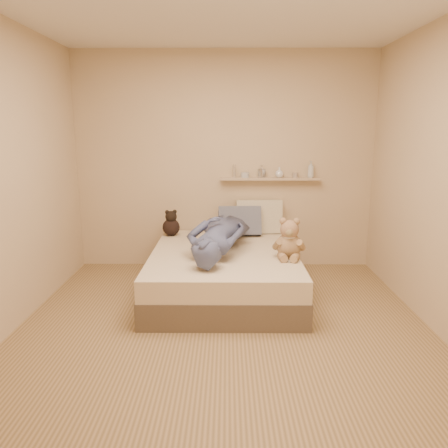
{
  "coord_description": "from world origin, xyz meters",
  "views": [
    {
      "loc": [
        0.03,
        -3.43,
        1.7
      ],
      "look_at": [
        0.0,
        0.65,
        0.8
      ],
      "focal_mm": 35.0,
      "sensor_mm": 36.0,
      "label": 1
    }
  ],
  "objects_px": {
    "pillow_cream": "(259,216)",
    "pillow_grey": "(240,221)",
    "bed": "(224,272)",
    "game_console": "(207,252)",
    "teddy_bear": "(289,242)",
    "wall_shelf": "(270,179)",
    "person": "(219,233)",
    "dark_plush": "(171,225)"
  },
  "relations": [
    {
      "from": "pillow_cream",
      "to": "pillow_grey",
      "type": "bearing_deg",
      "value": -149.29
    },
    {
      "from": "bed",
      "to": "game_console",
      "type": "distance_m",
      "value": 0.64
    },
    {
      "from": "game_console",
      "to": "pillow_grey",
      "type": "xyz_separation_m",
      "value": [
        0.34,
        1.19,
        0.03
      ]
    },
    {
      "from": "teddy_bear",
      "to": "wall_shelf",
      "type": "height_order",
      "value": "wall_shelf"
    },
    {
      "from": "game_console",
      "to": "pillow_grey",
      "type": "bearing_deg",
      "value": 74.19
    },
    {
      "from": "pillow_cream",
      "to": "wall_shelf",
      "type": "relative_size",
      "value": 0.46
    },
    {
      "from": "teddy_bear",
      "to": "person",
      "type": "xyz_separation_m",
      "value": [
        -0.68,
        0.28,
        0.02
      ]
    },
    {
      "from": "game_console",
      "to": "person",
      "type": "xyz_separation_m",
      "value": [
        0.11,
        0.54,
        0.05
      ]
    },
    {
      "from": "person",
      "to": "wall_shelf",
      "type": "bearing_deg",
      "value": -114.28
    },
    {
      "from": "teddy_bear",
      "to": "person",
      "type": "height_order",
      "value": "teddy_bear"
    },
    {
      "from": "bed",
      "to": "wall_shelf",
      "type": "distance_m",
      "value": 1.38
    },
    {
      "from": "pillow_cream",
      "to": "pillow_grey",
      "type": "xyz_separation_m",
      "value": [
        -0.24,
        -0.14,
        -0.03
      ]
    },
    {
      "from": "game_console",
      "to": "pillow_grey",
      "type": "height_order",
      "value": "pillow_grey"
    },
    {
      "from": "teddy_bear",
      "to": "dark_plush",
      "type": "xyz_separation_m",
      "value": [
        -1.27,
        0.91,
        -0.03
      ]
    },
    {
      "from": "dark_plush",
      "to": "person",
      "type": "relative_size",
      "value": 0.2
    },
    {
      "from": "dark_plush",
      "to": "person",
      "type": "xyz_separation_m",
      "value": [
        0.58,
        -0.63,
        0.05
      ]
    },
    {
      "from": "wall_shelf",
      "to": "bed",
      "type": "bearing_deg",
      "value": -121.18
    },
    {
      "from": "bed",
      "to": "game_console",
      "type": "bearing_deg",
      "value": -107.47
    },
    {
      "from": "game_console",
      "to": "dark_plush",
      "type": "xyz_separation_m",
      "value": [
        -0.47,
        1.16,
        -0.0
      ]
    },
    {
      "from": "bed",
      "to": "pillow_grey",
      "type": "distance_m",
      "value": 0.82
    },
    {
      "from": "teddy_bear",
      "to": "person",
      "type": "bearing_deg",
      "value": 157.4
    },
    {
      "from": "pillow_grey",
      "to": "teddy_bear",
      "type": "bearing_deg",
      "value": -64.07
    },
    {
      "from": "teddy_bear",
      "to": "person",
      "type": "relative_size",
      "value": 0.26
    },
    {
      "from": "teddy_bear",
      "to": "pillow_grey",
      "type": "relative_size",
      "value": 0.82
    },
    {
      "from": "person",
      "to": "bed",
      "type": "bearing_deg",
      "value": 151.43
    },
    {
      "from": "teddy_bear",
      "to": "wall_shelf",
      "type": "relative_size",
      "value": 0.34
    },
    {
      "from": "game_console",
      "to": "pillow_cream",
      "type": "distance_m",
      "value": 1.45
    },
    {
      "from": "bed",
      "to": "pillow_grey",
      "type": "xyz_separation_m",
      "value": [
        0.18,
        0.69,
        0.4
      ]
    },
    {
      "from": "dark_plush",
      "to": "game_console",
      "type": "bearing_deg",
      "value": -67.82
    },
    {
      "from": "bed",
      "to": "person",
      "type": "height_order",
      "value": "person"
    },
    {
      "from": "pillow_cream",
      "to": "pillow_grey",
      "type": "height_order",
      "value": "pillow_cream"
    },
    {
      "from": "pillow_cream",
      "to": "wall_shelf",
      "type": "bearing_deg",
      "value": 30.39
    },
    {
      "from": "pillow_cream",
      "to": "wall_shelf",
      "type": "distance_m",
      "value": 0.48
    },
    {
      "from": "teddy_bear",
      "to": "pillow_grey",
      "type": "xyz_separation_m",
      "value": [
        -0.45,
        0.93,
        0.0
      ]
    },
    {
      "from": "dark_plush",
      "to": "wall_shelf",
      "type": "bearing_deg",
      "value": 11.63
    },
    {
      "from": "game_console",
      "to": "teddy_bear",
      "type": "xyz_separation_m",
      "value": [
        0.79,
        0.25,
        0.03
      ]
    },
    {
      "from": "game_console",
      "to": "teddy_bear",
      "type": "relative_size",
      "value": 0.41
    },
    {
      "from": "teddy_bear",
      "to": "dark_plush",
      "type": "height_order",
      "value": "teddy_bear"
    },
    {
      "from": "dark_plush",
      "to": "pillow_cream",
      "type": "height_order",
      "value": "pillow_cream"
    },
    {
      "from": "person",
      "to": "dark_plush",
      "type": "bearing_deg",
      "value": -36.76
    },
    {
      "from": "dark_plush",
      "to": "person",
      "type": "distance_m",
      "value": 0.86
    },
    {
      "from": "bed",
      "to": "wall_shelf",
      "type": "height_order",
      "value": "wall_shelf"
    }
  ]
}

